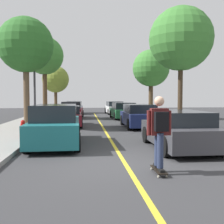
{
  "coord_description": "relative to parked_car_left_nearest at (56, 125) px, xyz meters",
  "views": [
    {
      "loc": [
        -1.09,
        -7.24,
        1.79
      ],
      "look_at": [
        0.19,
        5.4,
        1.11
      ],
      "focal_mm": 43.74,
      "sensor_mm": 36.0,
      "label": 1
    }
  ],
  "objects": [
    {
      "name": "skateboarder",
      "position": [
        2.82,
        -4.29,
        0.32
      ],
      "size": [
        0.58,
        0.7,
        1.71
      ],
      "color": "black",
      "rests_on": "skateboard"
    },
    {
      "name": "streetlamp",
      "position": [
        -1.75,
        5.59,
        2.45
      ],
      "size": [
        0.36,
        0.24,
        5.31
      ],
      "color": "#38383D",
      "rests_on": "sidewalk_left"
    },
    {
      "name": "street_tree_left_near",
      "position": [
        -2.15,
        12.5,
        4.41
      ],
      "size": [
        3.1,
        3.1,
        6.62
      ],
      "color": "#4C3823",
      "rests_on": "sidewalk_left"
    },
    {
      "name": "parked_car_right_near",
      "position": [
        4.35,
        5.61,
        -0.06
      ],
      "size": [
        1.9,
        4.35,
        1.38
      ],
      "color": "navy",
      "rests_on": "ground"
    },
    {
      "name": "skateboard",
      "position": [
        2.82,
        -4.25,
        -0.66
      ],
      "size": [
        0.23,
        0.84,
        0.1
      ],
      "color": "black",
      "rests_on": "ground"
    },
    {
      "name": "parked_car_right_farthest",
      "position": [
        4.35,
        19.04,
        -0.07
      ],
      "size": [
        1.91,
        4.2,
        1.36
      ],
      "color": "white",
      "rests_on": "ground"
    },
    {
      "name": "parked_car_left_far",
      "position": [
        0.0,
        13.36,
        -0.06
      ],
      "size": [
        2.01,
        4.11,
        1.42
      ],
      "color": "maroon",
      "rests_on": "ground"
    },
    {
      "name": "street_tree_right_near",
      "position": [
        6.49,
        11.45,
        3.39
      ],
      "size": [
        3.0,
        3.0,
        5.53
      ],
      "color": "#4C3823",
      "rests_on": "sidewalk_right"
    },
    {
      "name": "street_tree_right_nearest",
      "position": [
        6.49,
        4.57,
        4.31
      ],
      "size": [
        3.57,
        3.57,
        6.72
      ],
      "color": "#3D2D1E",
      "rests_on": "sidewalk_right"
    },
    {
      "name": "street_tree_left_far",
      "position": [
        -2.15,
        20.93,
        3.07
      ],
      "size": [
        3.01,
        3.01,
        5.21
      ],
      "color": "#4C3823",
      "rests_on": "sidewalk_left"
    },
    {
      "name": "parked_car_right_far",
      "position": [
        4.35,
        12.29,
        -0.08
      ],
      "size": [
        1.99,
        4.42,
        1.36
      ],
      "color": "#1E5B33",
      "rests_on": "ground"
    },
    {
      "name": "fire_hydrant",
      "position": [
        -1.5,
        1.32,
        -0.26
      ],
      "size": [
        0.2,
        0.2,
        0.7
      ],
      "color": "#B2140F",
      "rests_on": "sidewalk_left"
    },
    {
      "name": "parked_car_right_nearest",
      "position": [
        4.35,
        -1.29,
        -0.09
      ],
      "size": [
        1.89,
        4.04,
        1.32
      ],
      "color": "#38383D",
      "rests_on": "ground"
    },
    {
      "name": "ground",
      "position": [
        2.17,
        -3.2,
        -0.75
      ],
      "size": [
        80.0,
        80.0,
        0.0
      ],
      "primitive_type": "plane",
      "color": "#353538"
    },
    {
      "name": "parked_car_left_nearest",
      "position": [
        0.0,
        0.0,
        0.0
      ],
      "size": [
        1.92,
        4.5,
        1.52
      ],
      "color": "#196066",
      "rests_on": "ground"
    },
    {
      "name": "parked_car_left_near",
      "position": [
        -0.0,
        6.72,
        -0.13
      ],
      "size": [
        1.96,
        4.22,
        1.26
      ],
      "color": "maroon",
      "rests_on": "ground"
    },
    {
      "name": "center_line",
      "position": [
        2.17,
        0.8,
        -0.74
      ],
      "size": [
        0.12,
        39.2,
        0.01
      ],
      "primitive_type": "cube",
      "color": "gold",
      "rests_on": "ground"
    },
    {
      "name": "parked_car_left_farthest",
      "position": [
        0.0,
        19.38,
        -0.06
      ],
      "size": [
        1.82,
        4.02,
        1.4
      ],
      "color": "navy",
      "rests_on": "ground"
    },
    {
      "name": "street_tree_left_nearest",
      "position": [
        -2.15,
        5.27,
        3.93
      ],
      "size": [
        3.07,
        3.07,
        6.11
      ],
      "color": "brown",
      "rests_on": "sidewalk_left"
    }
  ]
}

